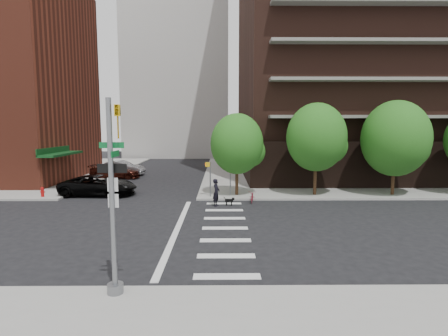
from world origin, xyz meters
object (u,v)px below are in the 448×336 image
object	(u,v)px
parked_car_silver	(122,168)
dog_walker	(216,192)
parked_car_maroon	(115,172)
scooter	(252,196)
parked_car_black	(98,185)
traffic_signal	(114,213)
fire_hydrant	(42,191)

from	to	relation	value
parked_car_silver	dog_walker	size ratio (longest dim) A/B	2.69
parked_car_maroon	parked_car_silver	size ratio (longest dim) A/B	1.02
scooter	dog_walker	xyz separation A→B (m)	(-2.55, -1.21, 0.50)
parked_car_black	parked_car_maroon	distance (m)	9.25
parked_car_maroon	parked_car_silver	world-z (taller)	parked_car_silver
traffic_signal	fire_hydrant	bearing A→B (deg)	123.26
fire_hydrant	traffic_signal	bearing A→B (deg)	-56.74
fire_hydrant	parked_car_silver	world-z (taller)	parked_car_silver
parked_car_maroon	fire_hydrant	bearing A→B (deg)	168.25
parked_car_black	parked_car_maroon	bearing A→B (deg)	12.58
scooter	traffic_signal	bearing A→B (deg)	-103.49
traffic_signal	fire_hydrant	world-z (taller)	traffic_signal
fire_hydrant	parked_car_maroon	xyz separation A→B (m)	(2.30, 10.34, 0.18)
parked_car_maroon	parked_car_silver	xyz separation A→B (m)	(0.00, 2.39, 0.09)
fire_hydrant	dog_walker	bearing A→B (deg)	-10.95
traffic_signal	parked_car_silver	xyz separation A→B (m)	(-7.73, 28.02, -1.88)
parked_car_silver	dog_walker	xyz separation A→B (m)	(10.67, -15.23, 0.10)
parked_car_black	parked_car_silver	distance (m)	11.62
traffic_signal	dog_walker	world-z (taller)	traffic_signal
traffic_signal	scooter	distance (m)	15.20
parked_car_silver	parked_car_maroon	bearing A→B (deg)	-174.37
parked_car_black	parked_car_maroon	xyz separation A→B (m)	(-1.46, 9.14, -0.07)
fire_hydrant	scooter	bearing A→B (deg)	-4.79
fire_hydrant	dog_walker	distance (m)	13.22
traffic_signal	parked_car_maroon	bearing A→B (deg)	106.78
traffic_signal	parked_car_silver	size ratio (longest dim) A/B	1.21
traffic_signal	parked_car_maroon	xyz separation A→B (m)	(-7.73, 25.63, -1.97)
parked_car_silver	dog_walker	distance (m)	18.60
fire_hydrant	parked_car_black	size ratio (longest dim) A/B	0.13
parked_car_black	parked_car_silver	world-z (taller)	parked_car_silver
parked_car_black	dog_walker	distance (m)	9.93
fire_hydrant	scooter	world-z (taller)	fire_hydrant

